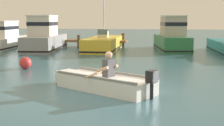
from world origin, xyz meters
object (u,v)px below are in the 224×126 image
at_px(moored_boat_white, 4,38).
at_px(moored_boat_grey, 45,37).
at_px(mooring_buoy, 25,63).
at_px(moored_boat_green, 172,38).
at_px(moored_boat_yellow, 104,44).
at_px(rowboat_with_person, 103,82).

xyz_separation_m(moored_boat_white, moored_boat_grey, (3.77, -1.29, 0.15)).
relative_size(moored_boat_white, mooring_buoy, 13.04).
bearing_deg(moored_boat_grey, moored_boat_green, 10.05).
bearing_deg(moored_boat_grey, moored_boat_yellow, 16.81).
bearing_deg(moored_boat_grey, mooring_buoy, -73.51).
bearing_deg(moored_boat_green, moored_boat_grey, -169.95).
xyz_separation_m(moored_boat_yellow, moored_boat_green, (4.69, 0.34, 0.46)).
bearing_deg(mooring_buoy, moored_boat_yellow, 79.72).
xyz_separation_m(moored_boat_white, mooring_buoy, (6.09, -9.14, -0.48)).
distance_m(moored_boat_white, mooring_buoy, 10.99).
relative_size(moored_boat_yellow, mooring_buoy, 13.01).
bearing_deg(moored_boat_yellow, moored_boat_green, 4.09).
height_order(rowboat_with_person, moored_boat_grey, moored_boat_grey).
bearing_deg(moored_boat_white, rowboat_with_person, -50.65).
relative_size(rowboat_with_person, mooring_buoy, 6.65).
bearing_deg(moored_boat_yellow, moored_boat_grey, -163.19).
relative_size(moored_boat_white, moored_boat_green, 1.21).
height_order(moored_boat_yellow, moored_boat_green, moored_boat_yellow).
distance_m(rowboat_with_person, moored_boat_green, 12.91).
height_order(rowboat_with_person, mooring_buoy, rowboat_with_person).
distance_m(moored_boat_yellow, moored_boat_green, 4.72).
distance_m(rowboat_with_person, mooring_buoy, 5.30).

